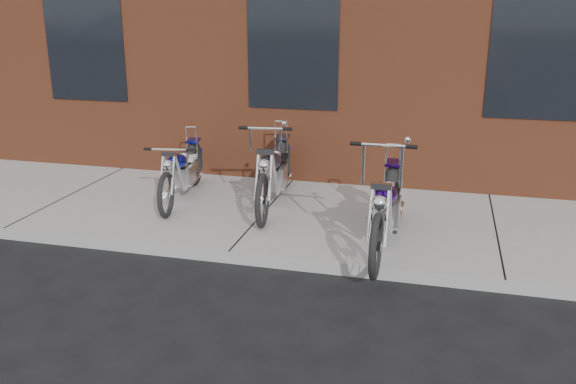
# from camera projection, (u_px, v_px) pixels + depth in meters

# --- Properties ---
(ground) EXTENTS (120.00, 120.00, 0.00)m
(ground) POSITION_uv_depth(u_px,v_px,m) (229.00, 264.00, 6.98)
(ground) COLOR black
(ground) RESTS_ON ground
(sidewalk) EXTENTS (22.00, 3.00, 0.15)m
(sidewalk) POSITION_uv_depth(u_px,v_px,m) (266.00, 215.00, 8.35)
(sidewalk) COLOR #A5A5A5
(sidewalk) RESTS_ON ground
(chopper_purple) EXTENTS (0.59, 2.42, 1.36)m
(chopper_purple) POSITION_uv_depth(u_px,v_px,m) (386.00, 210.00, 6.99)
(chopper_purple) COLOR black
(chopper_purple) RESTS_ON sidewalk
(chopper_blue) EXTENTS (0.57, 2.14, 0.93)m
(chopper_blue) POSITION_uv_depth(u_px,v_px,m) (182.00, 173.00, 8.69)
(chopper_blue) COLOR black
(chopper_blue) RESTS_ON sidewalk
(chopper_third) EXTENTS (0.59, 2.42, 1.23)m
(chopper_third) POSITION_uv_depth(u_px,v_px,m) (274.00, 174.00, 8.43)
(chopper_third) COLOR black
(chopper_third) RESTS_ON sidewalk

